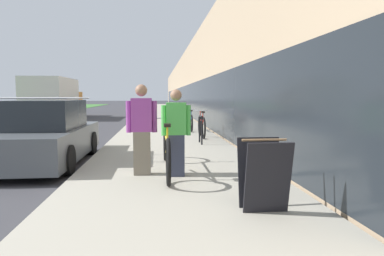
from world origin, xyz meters
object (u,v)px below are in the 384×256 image
at_px(cruiser_bike_nearest, 202,126).
at_px(moving_truck, 54,98).
at_px(sandwich_board_sign, 264,174).
at_px(parked_sedan_curbside, 45,135).
at_px(tandem_bicycle, 166,150).
at_px(person_bystander, 142,130).
at_px(person_rider, 176,133).
at_px(bike_rack_hoop, 201,126).
at_px(cruiser_bike_middle, 190,122).

xyz_separation_m(cruiser_bike_nearest, moving_truck, (-8.58, 12.75, 0.89)).
distance_m(sandwich_board_sign, parked_sedan_curbside, 5.47).
bearing_deg(parked_sedan_curbside, tandem_bicycle, -30.12).
distance_m(person_bystander, moving_truck, 19.43).
bearing_deg(person_bystander, person_rider, -15.73).
xyz_separation_m(person_bystander, bike_rack_hoop, (1.58, 3.95, -0.31)).
distance_m(tandem_bicycle, parked_sedan_curbside, 3.12).
bearing_deg(bike_rack_hoop, tandem_bicycle, -106.80).
distance_m(person_bystander, parked_sedan_curbside, 2.88).
distance_m(person_rider, moving_truck, 19.81).
xyz_separation_m(person_bystander, cruiser_bike_middle, (1.63, 7.70, -0.45)).
height_order(cruiser_bike_middle, moving_truck, moving_truck).
distance_m(tandem_bicycle, person_bystander, 0.64).
relative_size(person_rider, parked_sedan_curbside, 0.38).
distance_m(tandem_bicycle, person_rider, 0.55).
relative_size(cruiser_bike_nearest, parked_sedan_curbside, 0.42).
relative_size(bike_rack_hoop, moving_truck, 0.12).
xyz_separation_m(tandem_bicycle, person_rider, (0.16, -0.38, 0.37)).
relative_size(person_rider, cruiser_bike_middle, 0.89).
height_order(person_rider, sandwich_board_sign, person_rider).
height_order(bike_rack_hoop, cruiser_bike_middle, cruiser_bike_middle).
relative_size(person_bystander, moving_truck, 0.24).
bearing_deg(moving_truck, person_bystander, -69.57).
xyz_separation_m(parked_sedan_curbside, moving_truck, (-4.53, 16.43, 0.74)).
height_order(person_rider, person_bystander, person_bystander).
bearing_deg(parked_sedan_curbside, sandwich_board_sign, -45.35).
distance_m(cruiser_bike_nearest, moving_truck, 15.39).
bearing_deg(bike_rack_hoop, person_bystander, -111.76).
distance_m(bike_rack_hoop, moving_truck, 16.54).
bearing_deg(person_rider, tandem_bicycle, 113.29).
distance_m(cruiser_bike_nearest, cruiser_bike_middle, 2.25).
distance_m(bike_rack_hoop, parked_sedan_curbside, 4.40).
bearing_deg(cruiser_bike_middle, person_rider, -97.34).
xyz_separation_m(cruiser_bike_middle, parked_sedan_curbside, (-3.88, -5.93, 0.17)).
xyz_separation_m(tandem_bicycle, moving_truck, (-7.23, 17.99, 0.87)).
bearing_deg(moving_truck, sandwich_board_sign, -67.61).
distance_m(tandem_bicycle, cruiser_bike_middle, 7.58).
bearing_deg(parked_sedan_curbside, cruiser_bike_middle, 56.81).
bearing_deg(person_rider, cruiser_bike_middle, 82.66).
xyz_separation_m(cruiser_bike_middle, moving_truck, (-8.40, 10.50, 0.90)).
xyz_separation_m(tandem_bicycle, bike_rack_hoop, (1.13, 3.74, 0.10)).
relative_size(tandem_bicycle, parked_sedan_curbside, 0.72).
bearing_deg(sandwich_board_sign, moving_truck, 112.39).
height_order(tandem_bicycle, person_rider, person_rider).
xyz_separation_m(person_rider, cruiser_bike_middle, (1.01, 7.87, -0.40)).
bearing_deg(moving_truck, tandem_bicycle, -68.12).
distance_m(cruiser_bike_middle, moving_truck, 13.48).
height_order(bike_rack_hoop, parked_sedan_curbside, parked_sedan_curbside).
relative_size(person_rider, bike_rack_hoop, 1.82).
bearing_deg(cruiser_bike_middle, sandwich_board_sign, -90.19).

